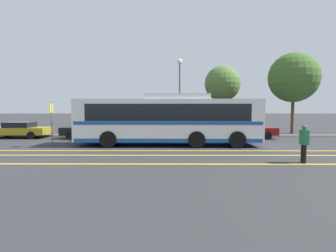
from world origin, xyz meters
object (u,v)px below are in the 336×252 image
parked_car_3 (247,129)px  parked_car_1 (92,129)px  tree_1 (222,84)px  parked_car_0 (19,130)px  tree_0 (294,78)px  street_lamp (180,84)px  parked_car_2 (161,129)px  transit_bus (168,119)px  pedestrian_0 (304,142)px  bus_stop_sign (52,119)px

parked_car_3 → parked_car_1: bearing=93.3°
parked_car_1 → tree_1: tree_1 is taller
parked_car_0 → tree_0: 23.97m
parked_car_0 → street_lamp: street_lamp is taller
parked_car_2 → parked_car_0: bearing=-91.7°
parked_car_2 → parked_car_1: bearing=-89.5°
parked_car_2 → parked_car_3: bearing=89.2°
street_lamp → tree_1: bearing=41.8°
street_lamp → parked_car_1: bearing=-163.4°
transit_bus → pedestrian_0: 7.97m
transit_bus → street_lamp: street_lamp is taller
parked_car_3 → pedestrian_0: size_ratio=2.75×
transit_bus → tree_0: 14.28m
tree_0 → tree_1: 6.43m
transit_bus → street_lamp: 6.46m
parked_car_1 → pedestrian_0: pedestrian_0 is taller
transit_bus → tree_1: tree_1 is taller
bus_stop_sign → parked_car_3: bearing=-69.3°
street_lamp → pedestrian_0: bearing=-66.7°
parked_car_0 → parked_car_2: size_ratio=0.95×
bus_stop_sign → parked_car_0: bearing=45.4°
transit_bus → tree_0: size_ratio=1.57×
parked_car_0 → pedestrian_0: bearing=-120.1°
parked_car_2 → street_lamp: (1.49, 1.89, 3.67)m
pedestrian_0 → parked_car_0: bearing=-119.2°
parked_car_1 → tree_0: bearing=103.6°
parked_car_0 → street_lamp: (12.73, 1.81, 3.71)m
parked_car_0 → parked_car_3: size_ratio=1.03×
tree_0 → pedestrian_0: bearing=-113.2°
parked_car_3 → tree_1: size_ratio=0.69×
parked_car_1 → bus_stop_sign: 4.81m
pedestrian_0 → bus_stop_sign: size_ratio=0.61×
parked_car_3 → pedestrian_0: 9.40m
bus_stop_sign → tree_1: tree_1 is taller
parked_car_0 → pedestrian_0: size_ratio=2.84×
bus_stop_sign → pedestrian_0: bearing=-109.2°
parked_car_0 → pedestrian_0: pedestrian_0 is taller
tree_1 → parked_car_3: bearing=-82.3°
parked_car_2 → street_lamp: 4.39m
pedestrian_0 → tree_0: size_ratio=0.22×
street_lamp → tree_1: (4.39, 3.92, 0.41)m
parked_car_3 → bus_stop_sign: bus_stop_sign is taller
tree_1 → parked_car_0: bearing=-161.5°
pedestrian_0 → tree_1: size_ratio=0.25×
parked_car_0 → bus_stop_sign: size_ratio=1.72×
transit_bus → parked_car_3: (6.12, 3.94, -0.94)m
tree_1 → transit_bus: bearing=-118.8°
transit_bus → pedestrian_0: size_ratio=7.13×
bus_stop_sign → tree_1: size_ratio=0.41×
transit_bus → bus_stop_sign: size_ratio=4.34×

